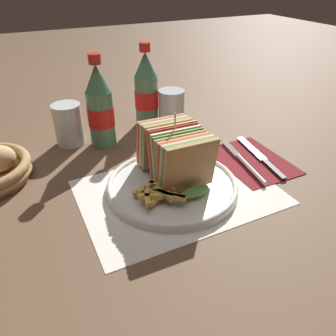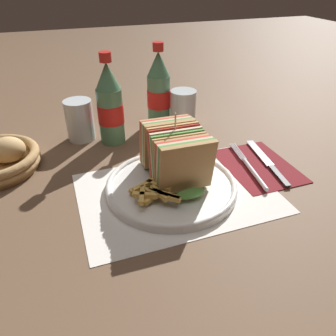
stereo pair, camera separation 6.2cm
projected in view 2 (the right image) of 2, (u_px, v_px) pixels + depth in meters
ground_plane at (156, 187)px, 0.67m from camera, size 4.00×4.00×0.00m
placemat at (177, 192)px, 0.65m from camera, size 0.38×0.27×0.00m
plate_main at (171, 186)px, 0.66m from camera, size 0.26×0.26×0.02m
club_sandwich at (176, 155)px, 0.64m from camera, size 0.11×0.18×0.14m
fries_pile at (155, 191)px, 0.61m from camera, size 0.09×0.09×0.02m
napkin at (257, 165)px, 0.74m from camera, size 0.15×0.19×0.00m
fork at (251, 169)px, 0.71m from camera, size 0.04×0.20×0.01m
knife at (267, 162)px, 0.74m from camera, size 0.05×0.20×0.00m
coke_bottle_near at (110, 106)px, 0.79m from camera, size 0.06×0.06×0.22m
coke_bottle_far at (159, 91)px, 0.89m from camera, size 0.06×0.06×0.22m
glass_near at (183, 109)px, 0.89m from camera, size 0.07×0.07×0.10m
glass_far at (80, 120)px, 0.83m from camera, size 0.07×0.07×0.10m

